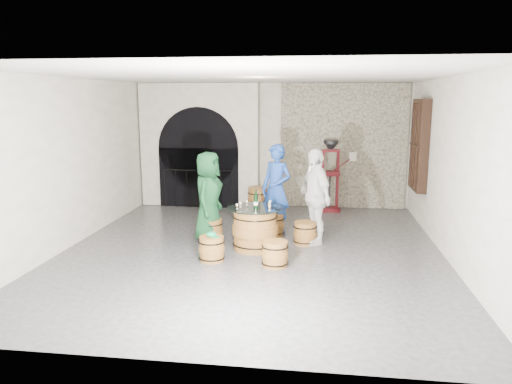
# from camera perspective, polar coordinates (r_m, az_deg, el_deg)

# --- Properties ---
(ground) EXTENTS (8.00, 8.00, 0.00)m
(ground) POSITION_cam_1_polar(r_m,az_deg,el_deg) (9.18, -0.45, -6.87)
(ground) COLOR #2E2F31
(ground) RESTS_ON ground
(wall_back) EXTENTS (8.00, 0.00, 8.00)m
(wall_back) POSITION_cam_1_polar(r_m,az_deg,el_deg) (12.77, 2.06, 5.52)
(wall_back) COLOR beige
(wall_back) RESTS_ON ground
(wall_front) EXTENTS (8.00, 0.00, 8.00)m
(wall_front) POSITION_cam_1_polar(r_m,az_deg,el_deg) (4.96, -6.95, -3.28)
(wall_front) COLOR beige
(wall_front) RESTS_ON ground
(wall_left) EXTENTS (0.00, 8.00, 8.00)m
(wall_left) POSITION_cam_1_polar(r_m,az_deg,el_deg) (9.93, -20.92, 3.24)
(wall_left) COLOR beige
(wall_left) RESTS_ON ground
(wall_right) EXTENTS (0.00, 8.00, 8.00)m
(wall_right) POSITION_cam_1_polar(r_m,az_deg,el_deg) (9.03, 22.12, 2.44)
(wall_right) COLOR beige
(wall_right) RESTS_ON ground
(ceiling) EXTENTS (8.00, 8.00, 0.00)m
(ceiling) POSITION_cam_1_polar(r_m,az_deg,el_deg) (8.75, -0.48, 13.50)
(ceiling) COLOR beige
(ceiling) RESTS_ON wall_back
(stone_facing_panel) EXTENTS (3.20, 0.12, 3.18)m
(stone_facing_panel) POSITION_cam_1_polar(r_m,az_deg,el_deg) (12.67, 10.20, 5.31)
(stone_facing_panel) COLOR gray
(stone_facing_panel) RESTS_ON ground
(arched_opening) EXTENTS (3.10, 0.60, 3.19)m
(arched_opening) POSITION_cam_1_polar(r_m,az_deg,el_deg) (12.84, -6.56, 5.41)
(arched_opening) COLOR beige
(arched_opening) RESTS_ON ground
(shuttered_window) EXTENTS (0.23, 1.10, 2.00)m
(shuttered_window) POSITION_cam_1_polar(r_m,az_deg,el_deg) (11.31, 18.62, 5.26)
(shuttered_window) COLOR black
(shuttered_window) RESTS_ON wall_right
(barrel_table) EXTENTS (1.05, 1.05, 0.80)m
(barrel_table) POSITION_cam_1_polar(r_m,az_deg,el_deg) (9.16, -0.11, -4.31)
(barrel_table) COLOR olive
(barrel_table) RESTS_ON ground
(barrel_stool_left) EXTENTS (0.46, 0.46, 0.44)m
(barrel_stool_left) POSITION_cam_1_polar(r_m,az_deg,el_deg) (9.77, -5.24, -4.47)
(barrel_stool_left) COLOR olive
(barrel_stool_left) RESTS_ON ground
(barrel_stool_far) EXTENTS (0.46, 0.46, 0.44)m
(barrel_stool_far) POSITION_cam_1_polar(r_m,az_deg,el_deg) (10.13, 2.05, -3.87)
(barrel_stool_far) COLOR olive
(barrel_stool_far) RESTS_ON ground
(barrel_stool_right) EXTENTS (0.46, 0.46, 0.44)m
(barrel_stool_right) POSITION_cam_1_polar(r_m,az_deg,el_deg) (9.56, 5.79, -4.84)
(barrel_stool_right) COLOR olive
(barrel_stool_right) RESTS_ON ground
(barrel_stool_near_right) EXTENTS (0.46, 0.46, 0.44)m
(barrel_stool_near_right) POSITION_cam_1_polar(r_m,az_deg,el_deg) (8.29, 2.24, -7.28)
(barrel_stool_near_right) COLOR olive
(barrel_stool_near_right) RESTS_ON ground
(barrel_stool_near_left) EXTENTS (0.46, 0.46, 0.44)m
(barrel_stool_near_left) POSITION_cam_1_polar(r_m,az_deg,el_deg) (8.58, -5.23, -6.68)
(barrel_stool_near_left) COLOR olive
(barrel_stool_near_left) RESTS_ON ground
(green_cap) EXTENTS (0.23, 0.18, 0.10)m
(green_cap) POSITION_cam_1_polar(r_m,az_deg,el_deg) (8.50, -5.24, -5.01)
(green_cap) COLOR #0B814C
(green_cap) RESTS_ON barrel_stool_near_left
(person_green) EXTENTS (0.65, 0.92, 1.79)m
(person_green) POSITION_cam_1_polar(r_m,az_deg,el_deg) (9.65, -5.63, -0.55)
(person_green) COLOR #113F20
(person_green) RESTS_ON ground
(person_blue) EXTENTS (0.82, 0.74, 1.89)m
(person_blue) POSITION_cam_1_polar(r_m,az_deg,el_deg) (10.12, 2.39, 0.33)
(person_blue) COLOR navy
(person_blue) RESTS_ON ground
(person_white) EXTENTS (0.91, 1.19, 1.88)m
(person_white) POSITION_cam_1_polar(r_m,az_deg,el_deg) (9.46, 6.93, -0.53)
(person_white) COLOR silver
(person_white) RESTS_ON ground
(wine_bottle_left) EXTENTS (0.08, 0.08, 0.32)m
(wine_bottle_left) POSITION_cam_1_polar(r_m,az_deg,el_deg) (8.98, -0.05, -1.10)
(wine_bottle_left) COLOR black
(wine_bottle_left) RESTS_ON barrel_table
(wine_bottle_center) EXTENTS (0.08, 0.08, 0.32)m
(wine_bottle_center) POSITION_cam_1_polar(r_m,az_deg,el_deg) (8.93, -0.02, -1.17)
(wine_bottle_center) COLOR black
(wine_bottle_center) RESTS_ON barrel_table
(wine_bottle_right) EXTENTS (0.08, 0.08, 0.32)m
(wine_bottle_right) POSITION_cam_1_polar(r_m,az_deg,el_deg) (9.16, 0.02, -0.86)
(wine_bottle_right) COLOR black
(wine_bottle_right) RESTS_ON barrel_table
(tasting_glass_a) EXTENTS (0.05, 0.05, 0.10)m
(tasting_glass_a) POSITION_cam_1_polar(r_m,az_deg,el_deg) (8.95, -2.24, -1.69)
(tasting_glass_a) COLOR #A96920
(tasting_glass_a) RESTS_ON barrel_table
(tasting_glass_b) EXTENTS (0.05, 0.05, 0.10)m
(tasting_glass_b) POSITION_cam_1_polar(r_m,az_deg,el_deg) (9.11, 1.59, -1.45)
(tasting_glass_b) COLOR #A96920
(tasting_glass_b) RESTS_ON barrel_table
(tasting_glass_c) EXTENTS (0.05, 0.05, 0.10)m
(tasting_glass_c) POSITION_cam_1_polar(r_m,az_deg,el_deg) (9.25, -1.08, -1.26)
(tasting_glass_c) COLOR #A96920
(tasting_glass_c) RESTS_ON barrel_table
(tasting_glass_d) EXTENTS (0.05, 0.05, 0.10)m
(tasting_glass_d) POSITION_cam_1_polar(r_m,az_deg,el_deg) (9.26, 1.69, -1.26)
(tasting_glass_d) COLOR #A96920
(tasting_glass_d) RESTS_ON barrel_table
(tasting_glass_e) EXTENTS (0.05, 0.05, 0.10)m
(tasting_glass_e) POSITION_cam_1_polar(r_m,az_deg,el_deg) (8.82, 1.60, -1.87)
(tasting_glass_e) COLOR #A96920
(tasting_glass_e) RESTS_ON barrel_table
(tasting_glass_f) EXTENTS (0.05, 0.05, 0.10)m
(tasting_glass_f) POSITION_cam_1_polar(r_m,az_deg,el_deg) (9.08, -1.85, -1.50)
(tasting_glass_f) COLOR #A96920
(tasting_glass_f) RESTS_ON barrel_table
(side_barrel) EXTENTS (0.52, 0.52, 0.70)m
(side_barrel) POSITION_cam_1_polar(r_m,az_deg,el_deg) (11.75, 0.26, -1.14)
(side_barrel) COLOR olive
(side_barrel) RESTS_ON ground
(corking_press) EXTENTS (0.77, 0.48, 1.80)m
(corking_press) POSITION_cam_1_polar(r_m,az_deg,el_deg) (12.25, 8.72, 2.55)
(corking_press) COLOR #4F0D14
(corking_press) RESTS_ON ground
(control_box) EXTENTS (0.18, 0.10, 0.22)m
(control_box) POSITION_cam_1_polar(r_m,az_deg,el_deg) (12.63, 11.31, 4.11)
(control_box) COLOR silver
(control_box) RESTS_ON wall_back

